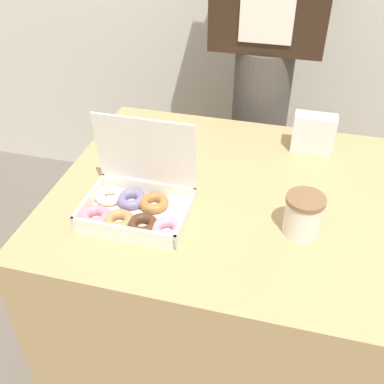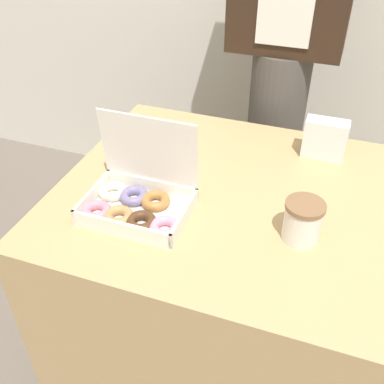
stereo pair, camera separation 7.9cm
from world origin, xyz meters
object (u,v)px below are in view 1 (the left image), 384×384
donut_box (135,203)px  coffee_cup (303,215)px  napkin_holder (313,133)px  person_customer (268,29)px

donut_box → coffee_cup: size_ratio=2.74×
donut_box → napkin_holder: size_ratio=2.28×
donut_box → napkin_holder: 0.63m
donut_box → coffee_cup: (0.43, 0.04, 0.02)m
napkin_holder → donut_box: bearing=-134.2°
coffee_cup → donut_box: bearing=-174.5°
person_customer → napkin_holder: bearing=-59.5°
napkin_holder → person_customer: bearing=120.5°
napkin_holder → coffee_cup: bearing=-91.0°
coffee_cup → napkin_holder: size_ratio=0.83×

